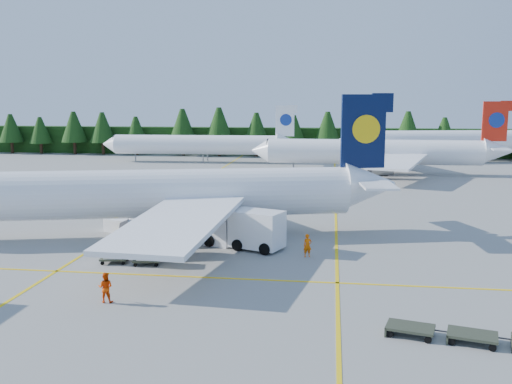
# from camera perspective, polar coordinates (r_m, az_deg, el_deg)

# --- Properties ---
(ground) EXTENTS (320.00, 320.00, 0.00)m
(ground) POSITION_cam_1_polar(r_m,az_deg,el_deg) (45.24, 0.41, -6.40)
(ground) COLOR gray
(ground) RESTS_ON ground
(taxi_stripe_a) EXTENTS (0.25, 120.00, 0.01)m
(taxi_stripe_a) POSITION_cam_1_polar(r_m,az_deg,el_deg) (67.27, -9.32, -1.31)
(taxi_stripe_a) COLOR yellow
(taxi_stripe_a) RESTS_ON ground
(taxi_stripe_b) EXTENTS (0.25, 120.00, 0.01)m
(taxi_stripe_b) POSITION_cam_1_polar(r_m,az_deg,el_deg) (64.39, 7.98, -1.75)
(taxi_stripe_b) COLOR yellow
(taxi_stripe_b) RESTS_ON ground
(taxi_stripe_cross) EXTENTS (80.00, 0.25, 0.01)m
(taxi_stripe_cross) POSITION_cam_1_polar(r_m,az_deg,el_deg) (39.55, -0.70, -8.72)
(taxi_stripe_cross) COLOR yellow
(taxi_stripe_cross) RESTS_ON ground
(treeline_hedge) EXTENTS (220.00, 4.00, 6.00)m
(treeline_hedge) POSITION_cam_1_polar(r_m,az_deg,el_deg) (125.67, 5.15, 5.04)
(treeline_hedge) COLOR black
(treeline_hedge) RESTS_ON ground
(airliner_navy) EXTENTS (42.74, 34.74, 12.65)m
(airliner_navy) POSITION_cam_1_polar(r_m,az_deg,el_deg) (51.76, -12.03, -0.29)
(airliner_navy) COLOR white
(airliner_navy) RESTS_ON ground
(airliner_red) EXTENTS (40.81, 33.62, 11.88)m
(airliner_red) POSITION_cam_1_polar(r_m,az_deg,el_deg) (95.74, 11.25, 3.92)
(airliner_red) COLOR white
(airliner_red) RESTS_ON ground
(airliner_far_left) EXTENTS (37.92, 5.02, 11.02)m
(airliner_far_left) POSITION_cam_1_polar(r_m,az_deg,el_deg) (112.62, -6.58, 4.76)
(airliner_far_left) COLOR white
(airliner_far_left) RESTS_ON ground
(airliner_far_right) EXTENTS (44.15, 12.35, 12.96)m
(airliner_far_right) POSITION_cam_1_polar(r_m,az_deg,el_deg) (117.13, 17.95, 4.84)
(airliner_far_right) COLOR white
(airliner_far_right) RESTS_ON ground
(airstairs) EXTENTS (5.24, 6.96, 4.12)m
(airstairs) POSITION_cam_1_polar(r_m,az_deg,el_deg) (54.59, -12.18, -2.91)
(airstairs) COLOR white
(airstairs) RESTS_ON ground
(service_truck) EXTENTS (7.08, 4.67, 3.22)m
(service_truck) POSITION_cam_1_polar(r_m,az_deg,el_deg) (47.36, -1.19, -3.70)
(service_truck) COLOR white
(service_truck) RESTS_ON ground
(dolly_train) EXTENTS (11.70, 3.73, 0.14)m
(dolly_train) POSITION_cam_1_polar(r_m,az_deg,el_deg) (31.80, 23.64, -13.27)
(dolly_train) COLOR #323728
(dolly_train) RESTS_ON ground
(uld_pair) EXTENTS (4.78, 1.90, 1.54)m
(uld_pair) POSITION_cam_1_polar(r_m,az_deg,el_deg) (43.97, -12.43, -5.69)
(uld_pair) COLOR #323728
(uld_pair) RESTS_ON ground
(crew_a) EXTENTS (0.77, 0.62, 1.82)m
(crew_a) POSITION_cam_1_polar(r_m,az_deg,el_deg) (44.89, 5.17, -5.36)
(crew_a) COLOR #F15E05
(crew_a) RESTS_ON ground
(crew_b) EXTENTS (0.94, 0.75, 1.87)m
(crew_b) POSITION_cam_1_polar(r_m,az_deg,el_deg) (36.23, -14.82, -9.20)
(crew_b) COLOR #F04205
(crew_b) RESTS_ON ground
(crew_c) EXTENTS (0.49, 0.71, 1.69)m
(crew_c) POSITION_cam_1_polar(r_m,az_deg,el_deg) (47.94, 1.38, -4.46)
(crew_c) COLOR orange
(crew_c) RESTS_ON ground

